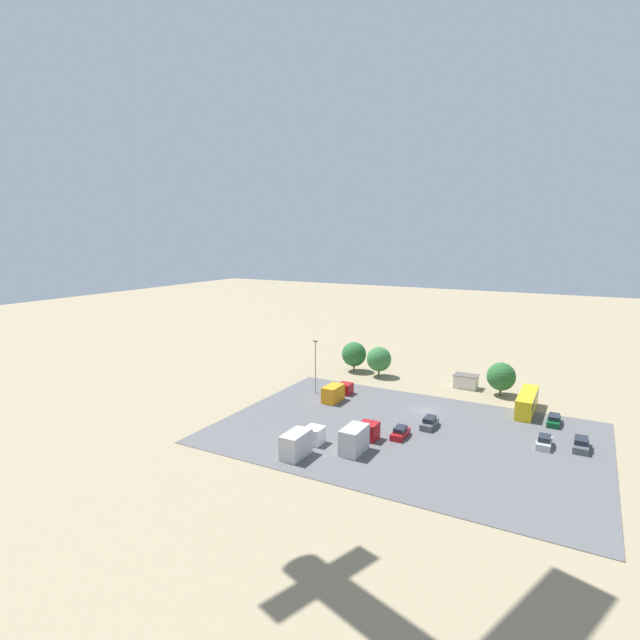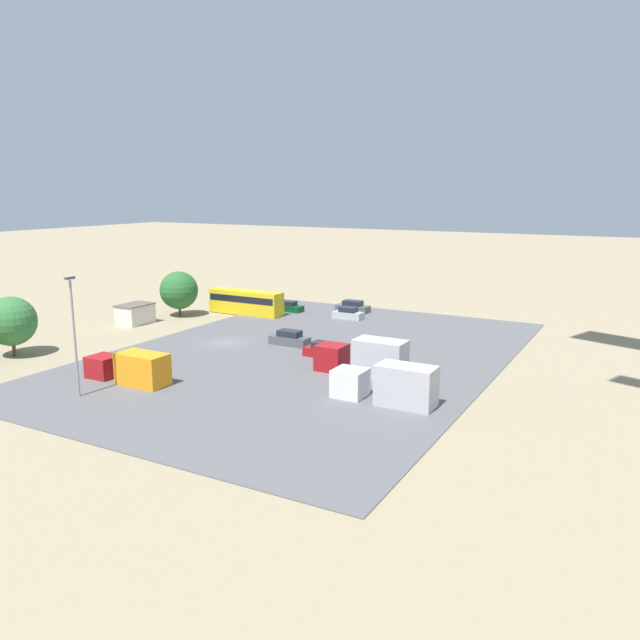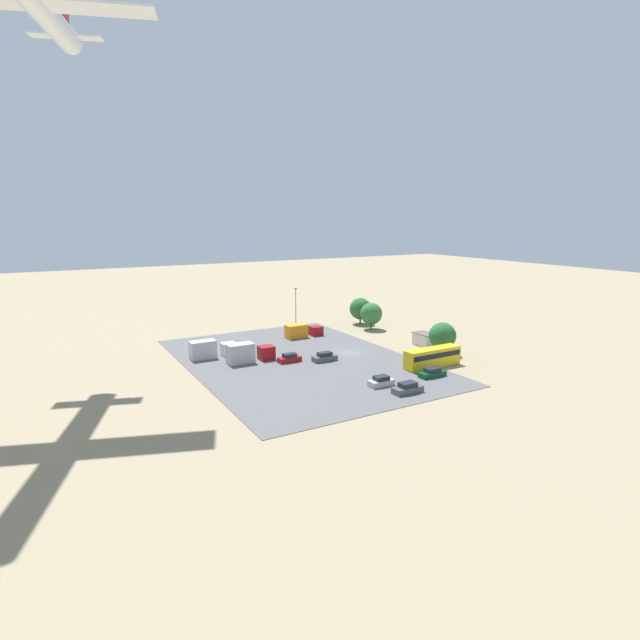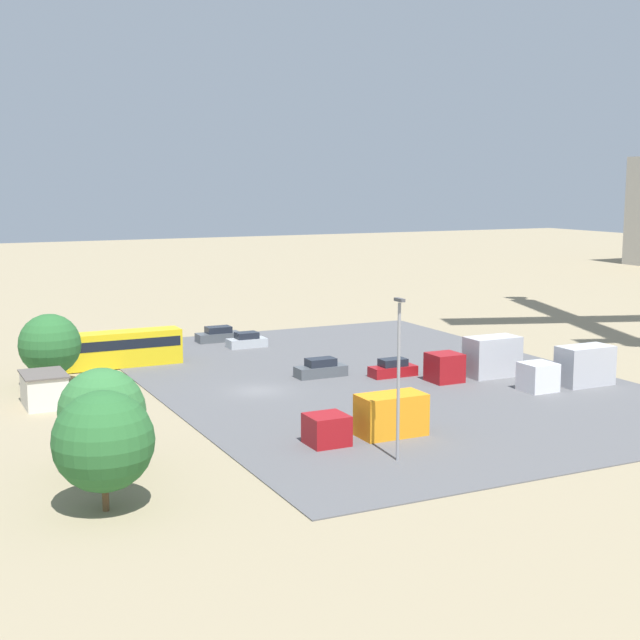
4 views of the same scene
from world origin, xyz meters
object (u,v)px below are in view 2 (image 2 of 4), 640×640
Objects in this scene: shed_building at (135,314)px; parked_car_2 at (348,314)px; parked_car_1 at (353,307)px; parked_car_3 at (324,351)px; parked_car_4 at (287,307)px; parked_truck_0 at (390,385)px; bus at (246,301)px; parked_truck_2 at (131,368)px; parked_car_0 at (290,339)px; parked_truck_1 at (366,358)px.

shed_building is 28.02m from parked_car_2.
parked_car_3 is at bearing 18.97° from parked_car_1.
shed_building is at bearing 84.46° from parked_car_3.
parked_car_3 is 0.89× the size of parked_car_4.
shed_building is 0.52× the size of parked_truck_0.
bus is at bearing 105.52° from parked_car_2.
parked_truck_2 is at bearing -4.31° from parked_car_1.
parked_truck_0 reaches higher than parked_car_4.
parked_car_0 reaches higher than parked_car_4.
parked_car_1 is 38.78m from parked_truck_0.
parked_truck_0 is (12.70, 17.35, 0.84)m from parked_car_0.
shed_building is at bearing 79.53° from parked_truck_1.
shed_building is at bearing 72.52° from parked_truck_0.
bus is at bearing 17.04° from parked_truck_2.
parked_truck_2 is (18.73, -5.19, 0.62)m from parked_car_0.
parked_truck_2 is (12.29, -17.56, -0.31)m from parked_truck_1.
shed_building is 0.52× the size of parked_truck_1.
parked_truck_0 is (25.04, 32.06, -0.24)m from bus.
parked_truck_0 is (33.47, 19.56, 0.85)m from parked_car_1.
parked_car_3 is (2.65, 5.84, -0.03)m from parked_car_0.
parked_truck_0 reaches higher than parked_car_0.
parked_truck_0 is (28.93, 18.05, 0.87)m from parked_car_2.
parked_car_1 is 0.54× the size of parked_truck_1.
parked_car_3 is at bearing -139.51° from parked_car_4.
parked_car_2 is 0.48× the size of parked_truck_2.
parked_car_3 reaches higher than parked_car_4.
parked_truck_1 reaches higher than bus.
parked_car_4 is (-16.56, 12.94, -0.61)m from shed_building.
bus is at bearing 143.51° from shed_building.
parked_truck_2 is at bearing 17.04° from bus.
shed_building is 29.72m from parked_car_1.
parked_car_2 is at bearing -7.33° from parked_truck_2.
parked_car_0 is at bearing 65.59° from parked_car_3.
parked_car_4 is at bearing -64.89° from parked_car_1.
parked_car_2 reaches higher than parked_car_4.
parked_car_3 is at bearing 48.88° from parked_truck_0.
bus reaches higher than parked_car_1.
parked_car_0 is 1.08× the size of parked_car_3.
shed_building is at bearing -90.52° from parked_car_0.
parked_car_0 is 0.53× the size of parked_truck_0.
parked_car_1 is 1.12× the size of parked_car_3.
parked_car_0 is 0.52× the size of parked_truck_1.
parked_car_4 is at bearing 141.99° from shed_building.
parked_car_2 is (-3.89, 14.02, -1.11)m from bus.
parked_truck_2 is at bearing 145.56° from parked_car_3.
parked_car_0 is at bearing -15.49° from parked_truck_2.
parked_car_0 is 19.45m from parked_truck_2.
parked_truck_1 is at bearing -55.02° from parked_truck_2.
bus is 32.96m from parked_truck_1.
parked_truck_1 is at bearing 28.18° from parked_car_1.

